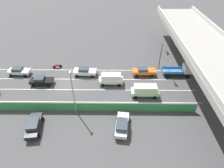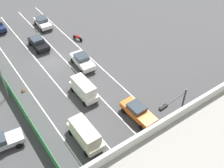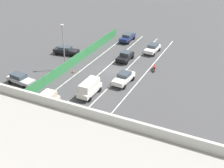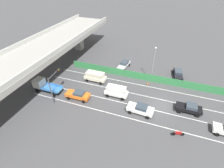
{
  "view_description": "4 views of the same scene",
  "coord_description": "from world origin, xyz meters",
  "px_view_note": "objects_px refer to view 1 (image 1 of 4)",
  "views": [
    {
      "loc": [
        29.06,
        9.04,
        21.91
      ],
      "look_at": [
        1.1,
        8.72,
        0.94
      ],
      "focal_mm": 30.58,
      "sensor_mm": 36.0,
      "label": 1
    },
    {
      "loc": [
        10.81,
        30.11,
        23.19
      ],
      "look_at": [
        -2.79,
        10.81,
        2.26
      ],
      "focal_mm": 42.98,
      "sensor_mm": 36.0,
      "label": 2
    },
    {
      "loc": [
        -18.65,
        39.46,
        21.55
      ],
      "look_at": [
        -2.7,
        6.38,
        1.33
      ],
      "focal_mm": 47.01,
      "sensor_mm": 36.0,
      "label": 3
    },
    {
      "loc": [
        -24.6,
        0.57,
        21.15
      ],
      "look_at": [
        2.06,
        10.22,
        0.93
      ],
      "focal_mm": 27.24,
      "sensor_mm": 36.0,
      "label": 4
    }
  ],
  "objects_px": {
    "car_van_cream": "(145,90)",
    "traffic_light": "(163,54)",
    "car_taxi_orange": "(144,71)",
    "car_sedan_white": "(85,71)",
    "car_hatchback_white": "(19,71)",
    "motorcycle": "(57,66)",
    "car_sedan_black": "(41,80)",
    "street_lamp": "(73,90)",
    "traffic_cone": "(80,104)",
    "parked_sedan_dark": "(34,125)",
    "flatbed_truck_blue": "(183,70)",
    "car_van_white": "(111,79)",
    "parked_wagon_silver": "(122,125)"
  },
  "relations": [
    {
      "from": "car_hatchback_white",
      "to": "parked_sedan_dark",
      "type": "bearing_deg",
      "value": 29.03
    },
    {
      "from": "motorcycle",
      "to": "street_lamp",
      "type": "distance_m",
      "value": 15.4
    },
    {
      "from": "parked_wagon_silver",
      "to": "car_sedan_white",
      "type": "bearing_deg",
      "value": -152.99
    },
    {
      "from": "car_hatchback_white",
      "to": "traffic_light",
      "type": "bearing_deg",
      "value": 93.13
    },
    {
      "from": "car_van_cream",
      "to": "traffic_light",
      "type": "bearing_deg",
      "value": 151.58
    },
    {
      "from": "car_taxi_orange",
      "to": "flatbed_truck_blue",
      "type": "height_order",
      "value": "flatbed_truck_blue"
    },
    {
      "from": "car_sedan_black",
      "to": "flatbed_truck_blue",
      "type": "distance_m",
      "value": 27.77
    },
    {
      "from": "car_sedan_white",
      "to": "motorcycle",
      "type": "relative_size",
      "value": 2.45
    },
    {
      "from": "car_taxi_orange",
      "to": "car_sedan_white",
      "type": "distance_m",
      "value": 11.92
    },
    {
      "from": "car_van_white",
      "to": "street_lamp",
      "type": "relative_size",
      "value": 0.57
    },
    {
      "from": "car_sedan_black",
      "to": "car_taxi_orange",
      "type": "relative_size",
      "value": 0.92
    },
    {
      "from": "car_van_white",
      "to": "car_sedan_black",
      "type": "bearing_deg",
      "value": -89.04
    },
    {
      "from": "car_sedan_white",
      "to": "flatbed_truck_blue",
      "type": "distance_m",
      "value": 19.71
    },
    {
      "from": "car_taxi_orange",
      "to": "street_lamp",
      "type": "xyz_separation_m",
      "value": [
        10.88,
        -11.99,
        3.79
      ]
    },
    {
      "from": "car_van_white",
      "to": "car_van_cream",
      "type": "height_order",
      "value": "car_van_white"
    },
    {
      "from": "traffic_light",
      "to": "car_van_white",
      "type": "bearing_deg",
      "value": -66.08
    },
    {
      "from": "traffic_cone",
      "to": "parked_sedan_dark",
      "type": "bearing_deg",
      "value": -48.13
    },
    {
      "from": "car_sedan_black",
      "to": "car_taxi_orange",
      "type": "height_order",
      "value": "car_taxi_orange"
    },
    {
      "from": "car_van_white",
      "to": "street_lamp",
      "type": "distance_m",
      "value": 10.06
    },
    {
      "from": "flatbed_truck_blue",
      "to": "traffic_cone",
      "type": "xyz_separation_m",
      "value": [
        9.17,
        -19.41,
        -0.99
      ]
    },
    {
      "from": "car_sedan_black",
      "to": "car_van_cream",
      "type": "bearing_deg",
      "value": 80.6
    },
    {
      "from": "car_sedan_white",
      "to": "car_van_cream",
      "type": "relative_size",
      "value": 0.97
    },
    {
      "from": "traffic_light",
      "to": "street_lamp",
      "type": "height_order",
      "value": "street_lamp"
    },
    {
      "from": "car_sedan_black",
      "to": "car_sedan_white",
      "type": "distance_m",
      "value": 8.46
    },
    {
      "from": "car_sedan_black",
      "to": "parked_sedan_dark",
      "type": "relative_size",
      "value": 0.88
    },
    {
      "from": "car_hatchback_white",
      "to": "traffic_cone",
      "type": "xyz_separation_m",
      "value": [
        8.96,
        13.67,
        -0.63
      ]
    },
    {
      "from": "motorcycle",
      "to": "car_van_white",
      "type": "bearing_deg",
      "value": 63.93
    },
    {
      "from": "car_sedan_black",
      "to": "street_lamp",
      "type": "distance_m",
      "value": 11.46
    },
    {
      "from": "car_sedan_black",
      "to": "motorcycle",
      "type": "relative_size",
      "value": 2.27
    },
    {
      "from": "car_sedan_black",
      "to": "traffic_cone",
      "type": "distance_m",
      "value": 10.0
    },
    {
      "from": "car_sedan_white",
      "to": "flatbed_truck_blue",
      "type": "height_order",
      "value": "flatbed_truck_blue"
    },
    {
      "from": "car_sedan_black",
      "to": "car_hatchback_white",
      "type": "xyz_separation_m",
      "value": [
        -3.19,
        -5.53,
        0.02
      ]
    },
    {
      "from": "street_lamp",
      "to": "traffic_cone",
      "type": "bearing_deg",
      "value": 168.01
    },
    {
      "from": "car_van_white",
      "to": "car_van_cream",
      "type": "distance_m",
      "value": 6.85
    },
    {
      "from": "flatbed_truck_blue",
      "to": "street_lamp",
      "type": "distance_m",
      "value": 22.84
    },
    {
      "from": "motorcycle",
      "to": "flatbed_truck_blue",
      "type": "bearing_deg",
      "value": 84.43
    },
    {
      "from": "car_van_cream",
      "to": "traffic_cone",
      "type": "distance_m",
      "value": 11.36
    },
    {
      "from": "parked_wagon_silver",
      "to": "traffic_light",
      "type": "xyz_separation_m",
      "value": [
        -15.55,
        8.51,
        3.05
      ]
    },
    {
      "from": "parked_sedan_dark",
      "to": "traffic_light",
      "type": "xyz_separation_m",
      "value": [
        -15.75,
        21.13,
        3.06
      ]
    },
    {
      "from": "car_hatchback_white",
      "to": "car_van_cream",
      "type": "relative_size",
      "value": 0.91
    },
    {
      "from": "car_taxi_orange",
      "to": "traffic_cone",
      "type": "bearing_deg",
      "value": -51.8
    },
    {
      "from": "flatbed_truck_blue",
      "to": "motorcycle",
      "type": "xyz_separation_m",
      "value": [
        -2.53,
        -26.01,
        -0.8
      ]
    },
    {
      "from": "car_taxi_orange",
      "to": "traffic_cone",
      "type": "relative_size",
      "value": 7.98
    },
    {
      "from": "car_hatchback_white",
      "to": "traffic_light",
      "type": "relative_size",
      "value": 0.78
    },
    {
      "from": "street_lamp",
      "to": "traffic_cone",
      "type": "xyz_separation_m",
      "value": [
        -1.73,
        0.37,
        -4.43
      ]
    },
    {
      "from": "car_sedan_black",
      "to": "parked_wagon_silver",
      "type": "distance_m",
      "value": 18.43
    },
    {
      "from": "street_lamp",
      "to": "traffic_cone",
      "type": "relative_size",
      "value": 13.48
    },
    {
      "from": "car_sedan_black",
      "to": "traffic_light",
      "type": "xyz_separation_m",
      "value": [
        -4.77,
        23.46,
        3.09
      ]
    },
    {
      "from": "motorcycle",
      "to": "parked_sedan_dark",
      "type": "distance_m",
      "value": 16.93
    },
    {
      "from": "parked_sedan_dark",
      "to": "flatbed_truck_blue",
      "type": "bearing_deg",
      "value": 119.68
    }
  ]
}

